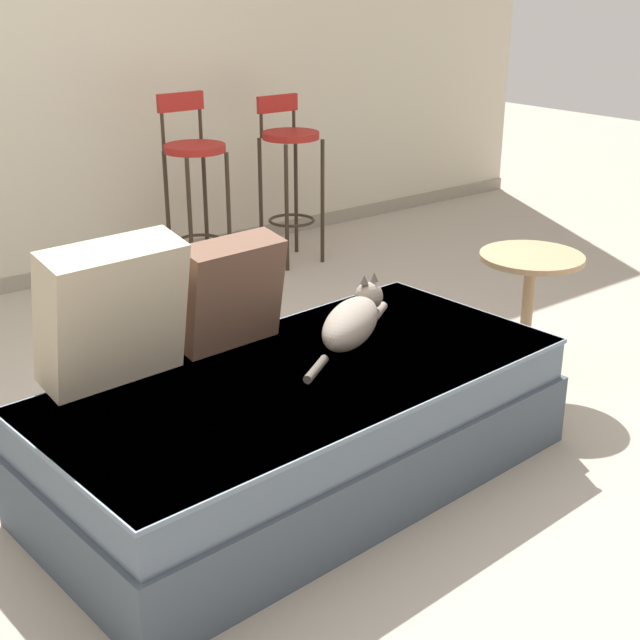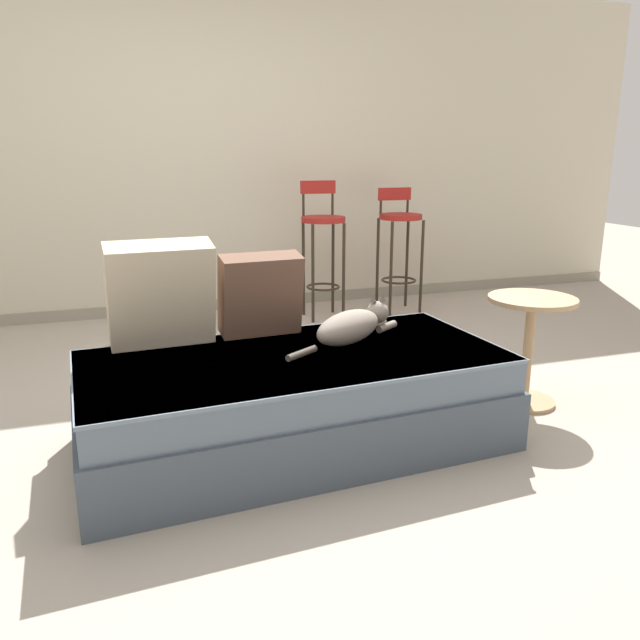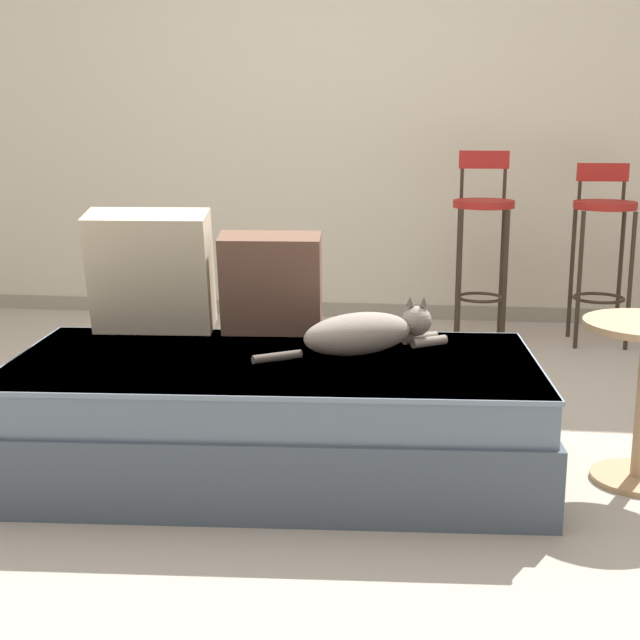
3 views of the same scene
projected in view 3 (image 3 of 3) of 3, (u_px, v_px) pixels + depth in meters
The scene contains 9 objects.
ground_plane at pixel (292, 434), 3.58m from camera, with size 16.00×16.00×0.00m, color #A89E8E.
wall_back_panel at pixel (345, 109), 5.47m from camera, with size 8.00×0.10×2.60m, color beige.
wall_baseboard_trim at pixel (343, 310), 5.70m from camera, with size 8.00×0.02×0.09m, color gray.
couch at pixel (275, 415), 3.15m from camera, with size 1.91×1.01×0.42m.
throw_pillow_corner at pixel (151, 272), 3.41m from camera, with size 0.48×0.28×0.49m.
throw_pillow_middle at pixel (271, 284), 3.40m from camera, with size 0.39×0.23×0.40m.
cat at pixel (366, 333), 3.16m from camera, with size 0.67×0.43×0.19m.
bar_stool_near_window at pixel (483, 227), 4.99m from camera, with size 0.34×0.34×1.06m.
bar_stool_by_doorway at pixel (603, 232), 4.91m from camera, with size 0.34×0.34×1.00m.
Camera 3 is at (0.52, -3.35, 1.24)m, focal length 50.00 mm.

